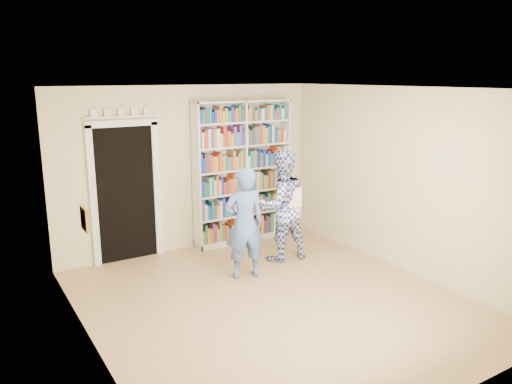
% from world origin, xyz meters
% --- Properties ---
extents(floor, '(5.00, 5.00, 0.00)m').
position_xyz_m(floor, '(0.00, 0.00, 0.00)').
color(floor, '#AC8153').
rests_on(floor, ground).
extents(ceiling, '(5.00, 5.00, 0.00)m').
position_xyz_m(ceiling, '(0.00, 0.00, 2.70)').
color(ceiling, white).
rests_on(ceiling, wall_back).
extents(wall_back, '(4.50, 0.00, 4.50)m').
position_xyz_m(wall_back, '(0.00, 2.50, 1.35)').
color(wall_back, beige).
rests_on(wall_back, floor).
extents(wall_left, '(0.00, 5.00, 5.00)m').
position_xyz_m(wall_left, '(-2.25, 0.00, 1.35)').
color(wall_left, beige).
rests_on(wall_left, floor).
extents(wall_right, '(0.00, 5.00, 5.00)m').
position_xyz_m(wall_right, '(2.25, 0.00, 1.35)').
color(wall_right, beige).
rests_on(wall_right, floor).
extents(bookshelf, '(1.78, 0.33, 2.44)m').
position_xyz_m(bookshelf, '(0.91, 2.34, 1.23)').
color(bookshelf, white).
rests_on(bookshelf, floor).
extents(doorway, '(1.10, 0.08, 2.43)m').
position_xyz_m(doorway, '(-1.10, 2.48, 1.18)').
color(doorway, black).
rests_on(doorway, floor).
extents(wall_art, '(0.03, 0.25, 0.25)m').
position_xyz_m(wall_art, '(-2.23, 0.20, 1.40)').
color(wall_art, brown).
rests_on(wall_art, wall_left).
extents(man_blue, '(0.65, 0.50, 1.61)m').
position_xyz_m(man_blue, '(0.10, 0.90, 0.80)').
color(man_blue, '#4E6FAE').
rests_on(man_blue, floor).
extents(man_plaid, '(0.92, 0.75, 1.74)m').
position_xyz_m(man_plaid, '(0.95, 1.22, 0.87)').
color(man_plaid, navy).
rests_on(man_plaid, floor).
extents(paper_sheet, '(0.22, 0.02, 0.31)m').
position_xyz_m(paper_sheet, '(1.03, 0.96, 1.04)').
color(paper_sheet, white).
rests_on(paper_sheet, man_plaid).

